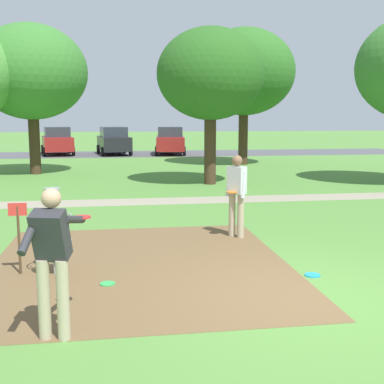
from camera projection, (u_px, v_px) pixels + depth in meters
ground_plane at (309, 299)px, 6.81m from camera, size 160.00×160.00×0.00m
dirt_tee_pad at (141, 265)px, 8.38m from camera, size 4.98×5.58×0.01m
disc_golf_basket at (50, 228)px, 7.77m from camera, size 0.98×0.58×1.39m
player_foreground_watching at (52, 254)px, 5.45m from camera, size 0.72×1.01×1.71m
player_throwing at (237, 191)px, 10.19m from camera, size 0.45×0.47×1.71m
frisbee_by_tee at (312, 275)px, 7.80m from camera, size 0.24×0.24×0.02m
frisbee_mid_grass at (108, 284)px, 7.40m from camera, size 0.23×0.23×0.02m
tree_near_right at (244, 72)px, 25.44m from camera, size 5.22×5.22×7.00m
tree_mid_left at (31, 72)px, 21.12m from camera, size 4.77×4.77×6.42m
tree_mid_right at (211, 75)px, 17.92m from camera, size 3.92×3.92×5.69m
parking_lot_strip at (155, 154)px, 33.87m from camera, size 36.00×6.00×0.01m
parked_car_leftmost at (57, 141)px, 32.80m from camera, size 2.53×4.46×1.84m
parked_car_center_left at (114, 141)px, 32.96m from camera, size 2.40×4.41×1.84m
parked_car_center_right at (170, 141)px, 33.13m from camera, size 2.28×4.36×1.84m
gravel_path at (204, 200)px, 14.92m from camera, size 40.00×1.21×0.00m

